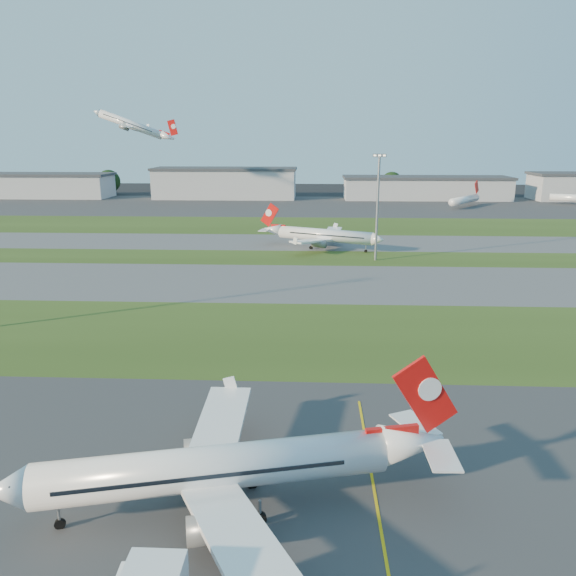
# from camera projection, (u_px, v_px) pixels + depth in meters

# --- Properties ---
(grass_strip_a) EXTENTS (300.00, 34.00, 0.01)m
(grass_strip_a) POSITION_uv_depth(u_px,v_px,m) (315.00, 336.00, 85.94)
(grass_strip_a) COLOR #2E4416
(grass_strip_a) RESTS_ON ground
(taxiway_a) EXTENTS (300.00, 32.00, 0.01)m
(taxiway_a) POSITION_uv_depth(u_px,v_px,m) (315.00, 283.00, 117.79)
(taxiway_a) COLOR #515154
(taxiway_a) RESTS_ON ground
(grass_strip_b) EXTENTS (300.00, 18.00, 0.01)m
(grass_strip_b) POSITION_uv_depth(u_px,v_px,m) (315.00, 258.00, 141.91)
(grass_strip_b) COLOR #2E4416
(grass_strip_b) RESTS_ON ground
(taxiway_b) EXTENTS (300.00, 26.00, 0.01)m
(taxiway_b) POSITION_uv_depth(u_px,v_px,m) (315.00, 242.00, 163.15)
(taxiway_b) COLOR #515154
(taxiway_b) RESTS_ON ground
(grass_strip_c) EXTENTS (300.00, 40.00, 0.01)m
(grass_strip_c) POSITION_uv_depth(u_px,v_px,m) (315.00, 225.00, 194.99)
(grass_strip_c) COLOR #2E4416
(grass_strip_c) RESTS_ON ground
(apron_far) EXTENTS (400.00, 80.00, 0.01)m
(apron_far) POSITION_uv_depth(u_px,v_px,m) (315.00, 206.00, 252.90)
(apron_far) COLOR #333335
(apron_far) RESTS_ON ground
(airliner_parked) EXTENTS (34.05, 28.55, 10.80)m
(airliner_parked) POSITION_uv_depth(u_px,v_px,m) (219.00, 468.00, 44.84)
(airliner_parked) COLOR white
(airliner_parked) RESTS_ON ground
(airliner_taxiing) EXTENTS (31.44, 26.76, 10.47)m
(airliner_taxiing) POSITION_uv_depth(u_px,v_px,m) (324.00, 236.00, 152.93)
(airliner_taxiing) COLOR white
(airliner_taxiing) RESTS_ON ground
(airliner_departing) EXTENTS (35.08, 29.72, 10.94)m
(airliner_departing) POSITION_uv_depth(u_px,v_px,m) (132.00, 125.00, 242.67)
(airliner_departing) COLOR white
(mini_jet_near) EXTENTS (18.57, 23.91, 9.48)m
(mini_jet_near) POSITION_uv_depth(u_px,v_px,m) (465.00, 200.00, 245.79)
(mini_jet_near) COLOR white
(mini_jet_near) RESTS_ON ground
(light_mast_centre) EXTENTS (3.20, 0.70, 25.80)m
(light_mast_centre) POSITION_uv_depth(u_px,v_px,m) (378.00, 200.00, 135.50)
(light_mast_centre) COLOR gray
(light_mast_centre) RESTS_ON ground
(hangar_far_west) EXTENTS (91.80, 23.00, 12.20)m
(hangar_far_west) POSITION_uv_depth(u_px,v_px,m) (22.00, 185.00, 286.85)
(hangar_far_west) COLOR #989AA0
(hangar_far_west) RESTS_ON ground
(hangar_west) EXTENTS (71.40, 23.00, 15.20)m
(hangar_west) POSITION_uv_depth(u_px,v_px,m) (225.00, 183.00, 281.86)
(hangar_west) COLOR #989AA0
(hangar_west) RESTS_ON ground
(hangar_east) EXTENTS (81.60, 23.00, 11.20)m
(hangar_east) POSITION_uv_depth(u_px,v_px,m) (426.00, 188.00, 277.99)
(hangar_east) COLOR #989AA0
(hangar_east) RESTS_ON ground
(tree_west) EXTENTS (12.10, 12.10, 13.20)m
(tree_west) POSITION_uv_depth(u_px,v_px,m) (109.00, 181.00, 299.31)
(tree_west) COLOR black
(tree_west) RESTS_ON ground
(tree_mid_west) EXTENTS (9.90, 9.90, 10.80)m
(tree_mid_west) POSITION_uv_depth(u_px,v_px,m) (276.00, 185.00, 291.84)
(tree_mid_west) COLOR black
(tree_mid_west) RESTS_ON ground
(tree_mid_east) EXTENTS (11.55, 11.55, 12.60)m
(tree_mid_east) POSITION_uv_depth(u_px,v_px,m) (392.00, 183.00, 291.86)
(tree_mid_east) COLOR black
(tree_mid_east) RESTS_ON ground
(tree_east) EXTENTS (10.45, 10.45, 11.40)m
(tree_east) POSITION_uv_depth(u_px,v_px,m) (540.00, 185.00, 286.80)
(tree_east) COLOR black
(tree_east) RESTS_ON ground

